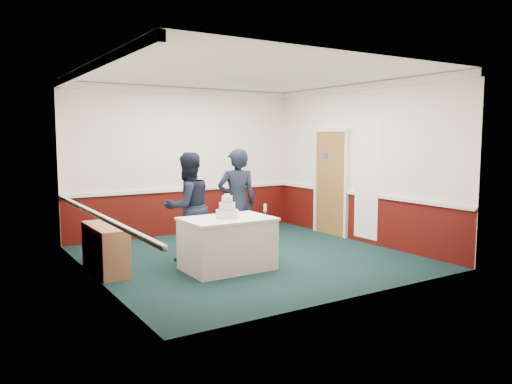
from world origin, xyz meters
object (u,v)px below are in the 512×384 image
person_man (188,207)px  person_woman (237,203)px  wedding_cake (227,210)px  cake_knife (232,220)px  champagne_flute (265,208)px  cake_table (227,243)px  sideboard (106,249)px

person_man → person_woman: person_woman is taller
wedding_cake → cake_knife: wedding_cake is taller
cake_knife → champagne_flute: champagne_flute is taller
cake_table → cake_knife: bearing=-98.5°
cake_knife → person_man: bearing=89.2°
cake_knife → person_woman: (0.59, 0.87, 0.11)m
wedding_cake → champagne_flute: wedding_cake is taller
wedding_cake → person_man: 0.88m
person_man → person_woman: size_ratio=0.97×
wedding_cake → cake_knife: (-0.03, -0.20, -0.11)m
cake_table → wedding_cake: size_ratio=3.63×
person_man → cake_table: bearing=99.5°
sideboard → cake_knife: cake_knife is taller
cake_knife → sideboard: bearing=133.7°
sideboard → champagne_flute: bearing=-27.6°
cake_table → champagne_flute: champagne_flute is taller
wedding_cake → sideboard: bearing=153.0°
sideboard → wedding_cake: 1.88m
cake_table → person_woman: person_woman is taller
champagne_flute → wedding_cake: bearing=150.8°
cake_table → person_man: person_man is taller
cake_knife → person_man: person_man is taller
cake_table → champagne_flute: (0.50, -0.28, 0.53)m
champagne_flute → cake_table: bearing=150.8°
wedding_cake → person_woman: bearing=50.2°
person_man → sideboard: bearing=-7.3°
sideboard → cake_knife: size_ratio=5.45×
cake_table → person_man: size_ratio=0.75×
person_man → person_woman: bearing=160.4°
sideboard → person_woman: person_woman is taller
cake_table → wedding_cake: (-0.00, 0.00, 0.50)m
cake_table → cake_knife: size_ratio=6.00×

